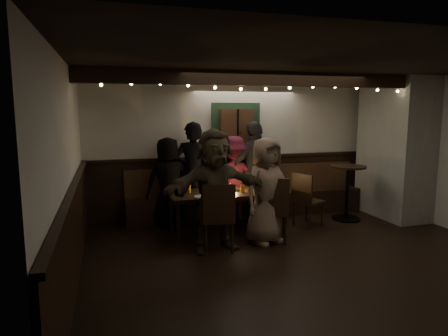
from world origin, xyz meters
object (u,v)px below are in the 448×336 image
object	(u,v)px
chair_near_right	(273,206)
person_f	(215,190)
person_c	(210,179)
chair_near_left	(218,214)
person_b	(193,173)
high_top	(347,186)
chair_end	(305,197)
person_d	(234,178)
dining_table	(227,195)
person_e	(255,170)
person_g	(266,191)
person_a	(168,182)

from	to	relation	value
chair_near_right	person_f	size ratio (longest dim) A/B	0.58
person_c	chair_near_right	bearing A→B (deg)	90.44
chair_near_left	person_b	distance (m)	1.59
chair_near_left	person_f	distance (m)	0.34
chair_near_right	high_top	size ratio (longest dim) A/B	1.01
chair_end	person_d	size ratio (longest dim) A/B	0.61
person_b	person_d	bearing A→B (deg)	-158.01
dining_table	person_b	bearing A→B (deg)	122.53
chair_near_left	person_c	world-z (taller)	person_c
person_d	person_f	distance (m)	1.66
chair_near_right	person_e	size ratio (longest dim) A/B	0.56
person_b	person_c	distance (m)	0.38
person_d	person_e	size ratio (longest dim) A/B	0.85
high_top	person_e	distance (m)	1.71
person_b	person_d	xyz separation A→B (m)	(0.77, 0.04, -0.14)
high_top	person_g	size ratio (longest dim) A/B	0.62
chair_near_right	person_b	world-z (taller)	person_b
chair_end	person_a	size ratio (longest dim) A/B	0.60
person_b	person_d	distance (m)	0.79
person_e	person_g	xyz separation A→B (m)	(-0.34, -1.35, -0.10)
person_c	person_f	world-z (taller)	person_f
chair_near_right	person_a	xyz separation A→B (m)	(-1.39, 1.39, 0.20)
high_top	chair_end	bearing A→B (deg)	-168.32
person_e	person_f	world-z (taller)	person_e
dining_table	person_c	size ratio (longest dim) A/B	1.25
chair_end	person_c	world-z (taller)	person_c
dining_table	person_b	xyz separation A→B (m)	(-0.43, 0.67, 0.28)
person_b	chair_near_right	bearing A→B (deg)	143.27
chair_end	person_a	distance (m)	2.40
chair_end	person_f	xyz separation A→B (m)	(-1.80, -0.66, 0.36)
chair_end	person_b	bearing A→B (deg)	156.82
person_a	person_g	xyz separation A→B (m)	(1.28, -1.35, 0.03)
person_d	chair_end	bearing A→B (deg)	143.99
chair_end	person_e	size ratio (longest dim) A/B	0.52
chair_near_left	high_top	xyz separation A→B (m)	(2.74, 0.97, 0.07)
person_a	person_b	size ratio (longest dim) A/B	0.85
person_a	dining_table	bearing A→B (deg)	133.25
chair_near_left	person_g	distance (m)	0.86
person_a	person_g	bearing A→B (deg)	124.05
dining_table	person_a	distance (m)	1.11
person_c	person_e	world-z (taller)	person_e
chair_end	person_d	distance (m)	1.34
chair_near_left	person_c	distance (m)	1.69
high_top	person_d	distance (m)	2.09
dining_table	high_top	xyz separation A→B (m)	(2.34, 0.10, 0.01)
high_top	person_g	world-z (taller)	person_g
person_d	person_e	xyz separation A→B (m)	(0.40, -0.04, 0.14)
person_b	chair_end	bearing A→B (deg)	176.00
high_top	person_b	xyz separation A→B (m)	(-2.77, 0.58, 0.27)
person_f	high_top	bearing A→B (deg)	8.36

